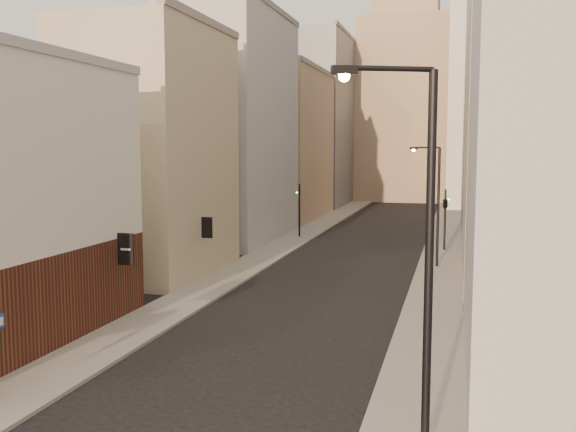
% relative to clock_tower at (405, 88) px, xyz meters
% --- Properties ---
extents(sidewalk_left, '(3.00, 140.00, 0.15)m').
position_rel_clock_tower_xyz_m(sidewalk_left, '(-5.50, -37.00, -17.56)').
color(sidewalk_left, gray).
rests_on(sidewalk_left, ground).
extents(sidewalk_right, '(3.00, 140.00, 0.15)m').
position_rel_clock_tower_xyz_m(sidewalk_right, '(7.50, -37.00, -17.56)').
color(sidewalk_right, gray).
rests_on(sidewalk_right, ground).
extents(left_bldg_beige, '(8.00, 12.00, 16.00)m').
position_rel_clock_tower_xyz_m(left_bldg_beige, '(-11.00, -66.00, -9.63)').
color(left_bldg_beige, '#9D9175').
rests_on(left_bldg_beige, ground).
extents(left_bldg_grey, '(8.00, 16.00, 20.00)m').
position_rel_clock_tower_xyz_m(left_bldg_grey, '(-11.00, -50.00, -7.63)').
color(left_bldg_grey, '#9E9EA3').
rests_on(left_bldg_grey, ground).
extents(left_bldg_tan, '(8.00, 18.00, 17.00)m').
position_rel_clock_tower_xyz_m(left_bldg_tan, '(-11.00, -32.00, -9.13)').
color(left_bldg_tan, '#967B62').
rests_on(left_bldg_tan, ground).
extents(left_bldg_wingrid, '(8.00, 20.00, 24.00)m').
position_rel_clock_tower_xyz_m(left_bldg_wingrid, '(-11.00, -12.00, -5.63)').
color(left_bldg_wingrid, gray).
rests_on(left_bldg_wingrid, ground).
extents(right_bldg_beige, '(8.00, 16.00, 20.00)m').
position_rel_clock_tower_xyz_m(right_bldg_beige, '(13.00, -62.00, -7.63)').
color(right_bldg_beige, '#9D9175').
rests_on(right_bldg_beige, ground).
extents(right_bldg_wingrid, '(8.00, 20.00, 26.00)m').
position_rel_clock_tower_xyz_m(right_bldg_wingrid, '(13.00, -42.00, -4.63)').
color(right_bldg_wingrid, gray).
rests_on(right_bldg_wingrid, ground).
extents(highrise, '(21.00, 23.00, 51.20)m').
position_rel_clock_tower_xyz_m(highrise, '(19.00, -14.00, 8.02)').
color(highrise, gray).
rests_on(highrise, ground).
extents(clock_tower, '(14.00, 14.00, 44.90)m').
position_rel_clock_tower_xyz_m(clock_tower, '(0.00, 0.00, 0.00)').
color(clock_tower, '#967B62').
rests_on(clock_tower, ground).
extents(white_tower, '(8.00, 8.00, 41.50)m').
position_rel_clock_tower_xyz_m(white_tower, '(11.00, -14.00, 0.97)').
color(white_tower, silver).
rests_on(white_tower, ground).
extents(streetlamp_near, '(2.53, 1.28, 10.29)m').
position_rel_clock_tower_xyz_m(streetlamp_near, '(7.66, -88.11, -11.75)').
color(streetlamp_near, black).
rests_on(streetlamp_near, ground).
extents(streetlamp_mid, '(2.14, 0.77, 8.36)m').
position_rel_clock_tower_xyz_m(streetlamp_mid, '(7.09, -59.66, -12.86)').
color(streetlamp_mid, black).
rests_on(streetlamp_mid, ground).
extents(traffic_light_left, '(0.53, 0.40, 5.00)m').
position_rel_clock_tower_xyz_m(traffic_light_left, '(-5.41, -47.80, -14.12)').
color(traffic_light_left, black).
rests_on(traffic_light_left, ground).
extents(traffic_light_right, '(0.82, 0.82, 5.00)m').
position_rel_clock_tower_xyz_m(traffic_light_right, '(7.64, -52.26, -13.72)').
color(traffic_light_right, black).
rests_on(traffic_light_right, ground).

